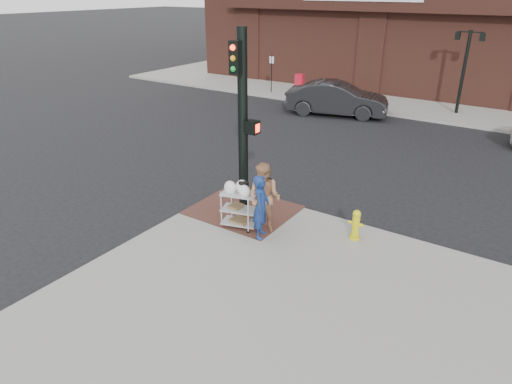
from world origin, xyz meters
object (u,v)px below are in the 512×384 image
Objects in this scene: sedan_dark at (337,99)px; pedestrian_tan at (264,198)px; woman_blue at (261,207)px; fire_hydrant at (356,224)px; lamp_post at (465,63)px; traffic_signal_pole at (243,121)px; utility_cart at (240,206)px.

pedestrian_tan is at bearing -178.85° from sedan_dark.
fire_hydrant is (2.05, 1.23, -0.43)m from woman_blue.
fire_hydrant is (5.85, -11.55, -0.27)m from sedan_dark.
lamp_post reaches higher than woman_blue.
fire_hydrant is at bearing -79.40° from woman_blue.
woman_blue is at bearing -148.94° from fire_hydrant.
traffic_signal_pole is 3.93m from fire_hydrant.
lamp_post reaches higher than fire_hydrant.
traffic_signal_pole reaches higher than fire_hydrant.
woman_blue is 13.34m from sedan_dark.
traffic_signal_pole reaches higher than lamp_post.
utility_cart is (3.03, -12.63, -0.10)m from sedan_dark.
lamp_post is 16.18m from utility_cart.
pedestrian_tan is 0.76m from utility_cart.
woman_blue is (1.13, -0.85, -1.84)m from traffic_signal_pole.
fire_hydrant is at bearing 20.97° from utility_cart.
pedestrian_tan is 12.98m from sedan_dark.
sedan_dark is (-3.81, 12.78, -0.16)m from woman_blue.
utility_cart is at bearing -97.58° from lamp_post.
traffic_signal_pole is 6.19× the size of fire_hydrant.
traffic_signal_pole reaches higher than sedan_dark.
lamp_post is at bearing 92.73° from fire_hydrant.
traffic_signal_pole reaches higher than pedestrian_tan.
lamp_post is 15.00m from fire_hydrant.
woman_blue is 0.91× the size of pedestrian_tan.
fire_hydrant is at bearing 6.85° from traffic_signal_pole.
woman_blue is 1.30× the size of utility_cart.
sedan_dark is at bearing 102.62° from traffic_signal_pole.
traffic_signal_pole is 2.32m from woman_blue.
lamp_post is at bearing -72.67° from sedan_dark.
pedestrian_tan reaches higher than sedan_dark.
woman_blue is (-1.34, -16.08, -1.63)m from lamp_post.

